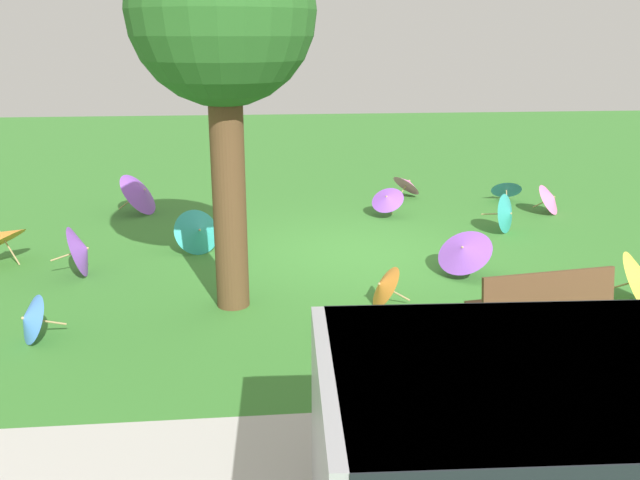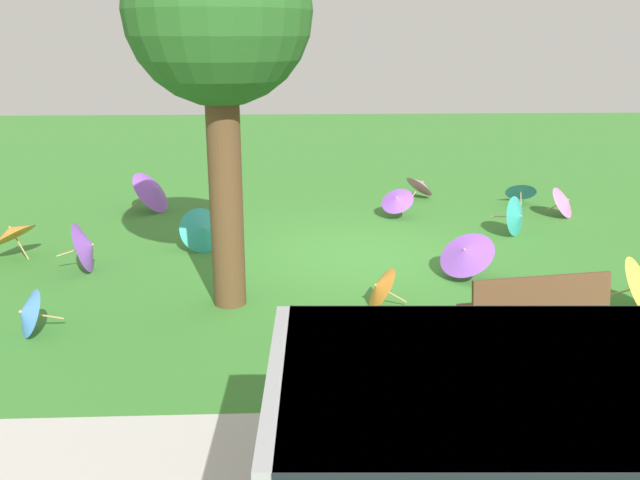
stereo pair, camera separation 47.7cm
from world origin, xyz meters
The scene contains 15 objects.
ground centered at (0.00, 0.00, 0.00)m, with size 40.00×40.00×0.00m, color #387A2D.
park_bench centered at (-1.59, 3.35, 0.47)m, with size 1.65×0.70×0.90m.
shade_tree centered at (1.92, 1.88, 3.55)m, with size 2.21×2.21×4.76m.
parasol_teal_0 centered at (-2.84, -1.01, 0.36)m, with size 0.70×0.69×0.71m.
parasol_pink_0 centered at (-4.18, -2.24, 0.31)m, with size 0.77×0.80×0.61m.
parasol_blue_1 centered at (-3.67, -3.33, 0.29)m, with size 0.73×0.67×0.55m.
parasol_purple_0 centered at (-0.91, -2.25, 0.38)m, with size 0.84×0.82×0.61m.
parasol_orange_0 centered at (-0.01, 2.11, 0.28)m, with size 0.58×0.61×0.57m.
parasol_purple_1 centered at (3.84, -3.02, 0.43)m, with size 0.96×1.09×0.86m.
parasol_purple_2 centered at (-1.39, 1.09, 0.40)m, with size 1.07×1.08×0.70m.
parasol_teal_1 centered at (2.54, -0.37, 0.37)m, with size 0.89×0.80×0.74m.
parasol_pink_2 centered at (-1.68, -3.91, 0.30)m, with size 0.82×0.84×0.57m.
parasol_blue_2 centered at (4.20, 2.78, 0.29)m, with size 0.65×0.67×0.58m.
parasol_purple_3 centered at (4.13, 0.53, 0.39)m, with size 0.68×0.80×0.78m.
parasol_orange_2 centered at (5.47, -0.12, 0.44)m, with size 0.89×0.90×0.68m.
Camera 1 is at (1.57, 10.08, 3.38)m, focal length 37.61 mm.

